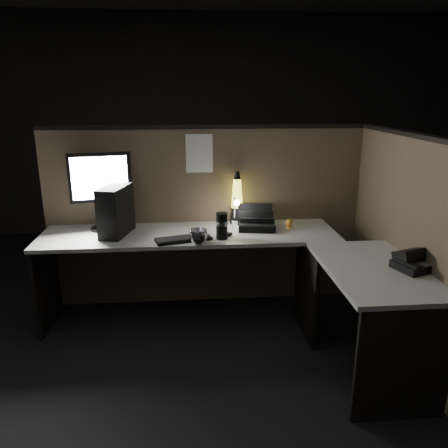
{
  "coord_description": "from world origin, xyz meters",
  "views": [
    {
      "loc": [
        -0.16,
        -2.65,
        1.79
      ],
      "look_at": [
        0.1,
        0.35,
        0.87
      ],
      "focal_mm": 35.0,
      "sensor_mm": 36.0,
      "label": 1
    }
  ],
  "objects": [
    {
      "name": "lava_lamp",
      "position": [
        0.25,
        0.83,
        0.91
      ],
      "size": [
        0.12,
        0.12,
        0.44
      ],
      "color": "black",
      "rests_on": "desk"
    },
    {
      "name": "floor",
      "position": [
        0.0,
        0.0,
        0.0
      ],
      "size": [
        6.0,
        6.0,
        0.0
      ],
      "primitive_type": "plane",
      "color": "black",
      "rests_on": "ground"
    },
    {
      "name": "figurine",
      "position": [
        0.65,
        0.66,
        0.78
      ],
      "size": [
        0.06,
        0.06,
        0.06
      ],
      "primitive_type": "sphere",
      "color": "orange",
      "rests_on": "desk"
    },
    {
      "name": "desk",
      "position": [
        0.18,
        0.25,
        0.58
      ],
      "size": [
        2.6,
        1.6,
        0.73
      ],
      "color": "#ACAAA3",
      "rests_on": "ground"
    },
    {
      "name": "pc_tower",
      "position": [
        -0.7,
        0.62,
        0.92
      ],
      "size": [
        0.25,
        0.39,
        0.38
      ],
      "primitive_type": "cube",
      "rotation": [
        0.0,
        0.0,
        -0.25
      ],
      "color": "black",
      "rests_on": "desk"
    },
    {
      "name": "keyboard",
      "position": [
        -0.2,
        0.42,
        0.74
      ],
      "size": [
        0.43,
        0.24,
        0.02
      ],
      "primitive_type": "cube",
      "rotation": [
        0.0,
        0.0,
        0.27
      ],
      "color": "black",
      "rests_on": "desk"
    },
    {
      "name": "organizer",
      "position": [
        0.39,
        0.67,
        0.78
      ],
      "size": [
        0.31,
        0.28,
        0.21
      ],
      "rotation": [
        0.0,
        0.0,
        -0.15
      ],
      "color": "black",
      "rests_on": "desk"
    },
    {
      "name": "room_shell",
      "position": [
        0.0,
        0.0,
        1.62
      ],
      "size": [
        6.0,
        6.0,
        6.0
      ],
      "color": "silver",
      "rests_on": "ground"
    },
    {
      "name": "mouse",
      "position": [
        0.14,
        0.5,
        0.75
      ],
      "size": [
        0.1,
        0.08,
        0.03
      ],
      "primitive_type": "ellipsoid",
      "rotation": [
        0.0,
        0.0,
        -0.22
      ],
      "color": "black",
      "rests_on": "desk"
    },
    {
      "name": "pinned_paper",
      "position": [
        -0.05,
        0.9,
        1.31
      ],
      "size": [
        0.22,
        0.0,
        0.31
      ],
      "primitive_type": "cube",
      "color": "white",
      "rests_on": "partition_back"
    },
    {
      "name": "partition_right",
      "position": [
        1.33,
        0.1,
        0.75
      ],
      "size": [
        0.06,
        1.66,
        1.5
      ],
      "primitive_type": "cube",
      "color": "brown",
      "rests_on": "ground"
    },
    {
      "name": "desk_phone",
      "position": [
        1.23,
        -0.24,
        0.78
      ],
      "size": [
        0.28,
        0.28,
        0.14
      ],
      "rotation": [
        0.0,
        0.0,
        0.34
      ],
      "color": "black",
      "rests_on": "desk"
    },
    {
      "name": "travel_mug",
      "position": [
        0.09,
        0.44,
        0.83
      ],
      "size": [
        0.09,
        0.09,
        0.2
      ],
      "primitive_type": "cylinder",
      "color": "black",
      "rests_on": "desk"
    },
    {
      "name": "partition_back",
      "position": [
        0.0,
        0.93,
        0.75
      ],
      "size": [
        2.66,
        0.06,
        1.5
      ],
      "primitive_type": "cube",
      "color": "brown",
      "rests_on": "ground"
    },
    {
      "name": "clip_lamp",
      "position": [
        0.23,
        0.72,
        0.87
      ],
      "size": [
        0.05,
        0.19,
        0.25
      ],
      "color": "silver",
      "rests_on": "desk"
    },
    {
      "name": "steel_mug",
      "position": [
        -0.09,
        0.35,
        0.78
      ],
      "size": [
        0.16,
        0.16,
        0.11
      ],
      "primitive_type": "imported",
      "rotation": [
        0.0,
        0.0,
        0.27
      ],
      "color": "#B4B4BB",
      "rests_on": "desk"
    },
    {
      "name": "monitor",
      "position": [
        -0.83,
        0.76,
        1.1
      ],
      "size": [
        0.47,
        0.2,
        0.61
      ],
      "rotation": [
        0.0,
        0.0,
        0.2
      ],
      "color": "black",
      "rests_on": "desk"
    }
  ]
}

